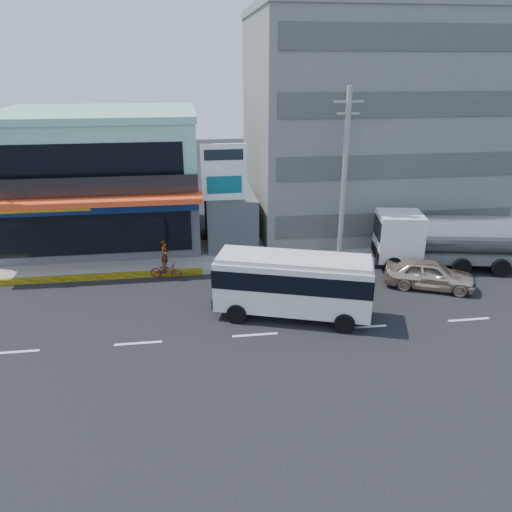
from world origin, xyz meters
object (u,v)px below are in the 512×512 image
Objects in this scene: minibus at (293,281)px; tanker_truck at (443,239)px; utility_pole_near at (344,178)px; motorcycle_rider at (166,266)px; shop_building at (103,181)px; sedan at (430,274)px; billboard at (224,179)px; concrete_building at (368,126)px; satellite_dish at (230,194)px.

tanker_truck is (9.68, 4.69, -0.06)m from minibus.
motorcycle_rider is (-10.00, -0.60, -4.43)m from utility_pole_near.
shop_building reaches higher than sedan.
minibus is at bearing -72.16° from billboard.
shop_building reaches higher than motorcycle_rider.
shop_building is 16.10m from minibus.
motorcycle_rider is at bearing 138.44° from minibus.
utility_pole_near reaches higher than sedan.
concrete_building is 12.17m from billboard.
shop_building is at bearing 128.72° from minibus.
billboard is (-10.50, -5.80, -2.07)m from concrete_building.
billboard is 0.82× the size of tanker_truck.
motorcycle_rider is at bearing -149.64° from concrete_building.
concrete_building is 11.30m from satellite_dish.
billboard is 1.51× the size of sedan.
satellite_dish is 2.31m from billboard.
billboard is at bearing 85.19° from sedan.
utility_pole_near is at bearing 55.72° from minibus.
tanker_truck is (19.66, -7.76, -2.28)m from shop_building.
concrete_building is 3.49× the size of sedan.
satellite_dish is (-10.00, -4.00, -3.42)m from concrete_building.
minibus is at bearing -41.56° from motorcycle_rider.
shop_building is at bearing 154.94° from utility_pole_near.
sedan is 14.11m from motorcycle_rider.
minibus is 0.89× the size of tanker_truck.
utility_pole_near is 4.57× the size of motorcycle_rider.
concrete_building reaches higher than billboard.
billboard is at bearing 164.52° from utility_pole_near.
utility_pole_near is 7.90m from minibus.
billboard is 12.93m from tanker_truck.
shop_building is 0.77× the size of concrete_building.
billboard is at bearing -105.52° from satellite_dish.
tanker_truck is (1.66, -8.81, -5.28)m from concrete_building.
shop_building is 8.82m from motorcycle_rider.
shop_building is 1.66× the size of minibus.
concrete_building is at bearing 30.36° from motorcycle_rider.
sedan is 0.54× the size of tanker_truck.
utility_pole_near is at bearing 167.90° from tanker_truck.
tanker_truck is (1.91, 2.56, 0.94)m from sedan.
tanker_truck is at bearing -22.43° from satellite_dish.
tanker_truck is at bearing -21.54° from shop_building.
tanker_truck is 3.85× the size of motorcycle_rider.
utility_pole_near is at bearing 3.43° from motorcycle_rider.
utility_pole_near is 1.19× the size of tanker_truck.
motorcycle_rider is (-13.75, 3.18, -0.06)m from sedan.
minibus is 10.75m from tanker_truck.
sedan is at bearing -13.01° from motorcycle_rider.
utility_pole_near is (6.00, -3.60, 1.57)m from satellite_dish.
concrete_building reaches higher than minibus.
shop_building is 1.47× the size of tanker_truck.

